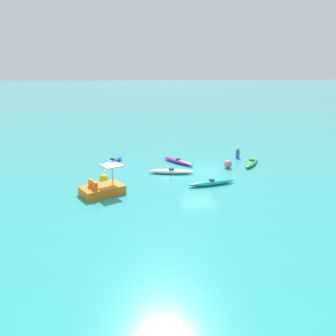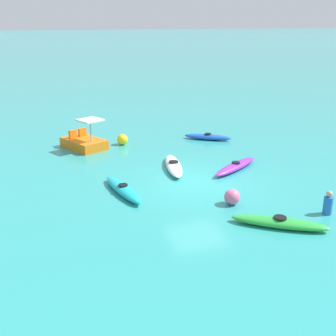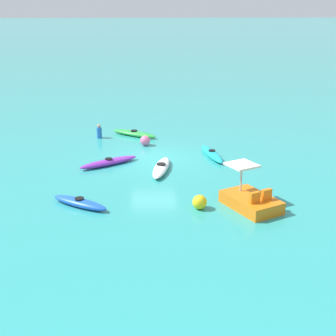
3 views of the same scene
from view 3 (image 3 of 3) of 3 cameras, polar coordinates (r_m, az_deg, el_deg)
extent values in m
plane|color=teal|center=(25.17, -1.83, 1.27)|extent=(600.00, 600.00, 0.00)
ellipsoid|color=purple|center=(24.13, -7.27, 0.72)|extent=(2.22, 3.08, 0.32)
cylinder|color=black|center=(24.08, -7.29, 1.14)|extent=(0.51, 0.51, 0.05)
ellipsoid|color=green|center=(29.45, -4.17, 4.24)|extent=(2.36, 3.01, 0.32)
cylinder|color=black|center=(29.40, -4.18, 4.59)|extent=(0.58, 0.58, 0.05)
ellipsoid|color=blue|center=(19.41, -10.77, -4.19)|extent=(1.99, 2.58, 0.32)
cylinder|color=black|center=(19.34, -10.80, -3.69)|extent=(0.52, 0.52, 0.05)
ellipsoid|color=#19B7C6|center=(25.41, 5.39, 1.75)|extent=(3.24, 1.13, 0.32)
cylinder|color=black|center=(25.35, 5.40, 2.14)|extent=(0.43, 0.43, 0.05)
ellipsoid|color=white|center=(23.14, -0.83, 0.06)|extent=(3.25, 1.33, 0.32)
cylinder|color=black|center=(23.08, -0.84, 0.49)|extent=(0.52, 0.52, 0.05)
cube|color=orange|center=(19.20, 10.11, -4.14)|extent=(2.82, 2.40, 0.50)
cube|color=orange|center=(18.45, 10.56, -3.57)|extent=(0.34, 0.47, 0.44)
cube|color=orange|center=(18.82, 11.96, -3.20)|extent=(0.34, 0.47, 0.44)
cylinder|color=#B2B2B7|center=(19.40, 8.95, -1.27)|extent=(0.08, 0.08, 1.10)
cube|color=silver|center=(19.20, 9.04, 0.38)|extent=(1.47, 1.47, 0.08)
sphere|color=pink|center=(27.33, -2.82, 3.37)|extent=(0.59, 0.59, 0.59)
sphere|color=yellow|center=(18.83, 3.89, -4.18)|extent=(0.60, 0.60, 0.60)
cylinder|color=blue|center=(29.19, -8.42, 4.28)|extent=(0.43, 0.43, 0.65)
sphere|color=tan|center=(29.08, -8.46, 5.13)|extent=(0.22, 0.22, 0.22)
camera|label=1|loc=(29.21, 49.66, 10.99)|focal=35.11mm
camera|label=2|loc=(39.93, 7.14, 17.31)|focal=45.48mm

